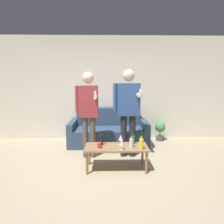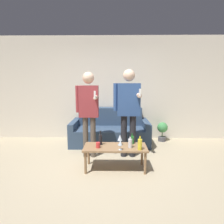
{
  "view_description": "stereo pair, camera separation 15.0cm",
  "coord_description": "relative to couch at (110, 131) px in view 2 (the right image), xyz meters",
  "views": [
    {
      "loc": [
        0.08,
        -3.12,
        1.56
      ],
      "look_at": [
        0.17,
        0.72,
        0.95
      ],
      "focal_mm": 32.0,
      "sensor_mm": 36.0,
      "label": 1
    },
    {
      "loc": [
        0.23,
        -3.12,
        1.56
      ],
      "look_at": [
        0.17,
        0.72,
        0.95
      ],
      "focal_mm": 32.0,
      "sensor_mm": 36.0,
      "label": 2
    }
  ],
  "objects": [
    {
      "name": "ground_plane",
      "position": [
        -0.1,
        -1.75,
        -0.3
      ],
      "size": [
        16.0,
        16.0,
        0.0
      ],
      "primitive_type": "plane",
      "color": "tan"
    },
    {
      "name": "wall_back",
      "position": [
        -0.1,
        0.46,
        1.05
      ],
      "size": [
        8.0,
        0.06,
        2.7
      ],
      "color": "beige",
      "rests_on": "ground_plane"
    },
    {
      "name": "couch",
      "position": [
        0.0,
        0.0,
        0.0
      ],
      "size": [
        1.9,
        0.95,
        0.87
      ],
      "color": "#334760",
      "rests_on": "ground_plane"
    },
    {
      "name": "coffee_table",
      "position": [
        0.13,
        -1.52,
        0.06
      ],
      "size": [
        1.1,
        0.5,
        0.42
      ],
      "color": "#8E6B47",
      "rests_on": "ground_plane"
    },
    {
      "name": "bottle_orange",
      "position": [
        0.39,
        -1.58,
        0.2
      ],
      "size": [
        0.07,
        0.07,
        0.21
      ],
      "color": "silver",
      "rests_on": "coffee_table"
    },
    {
      "name": "bottle_green",
      "position": [
        -0.13,
        -1.43,
        0.21
      ],
      "size": [
        0.06,
        0.06,
        0.26
      ],
      "color": "black",
      "rests_on": "coffee_table"
    },
    {
      "name": "bottle_dark",
      "position": [
        0.54,
        -1.68,
        0.21
      ],
      "size": [
        0.07,
        0.07,
        0.25
      ],
      "color": "yellow",
      "rests_on": "coffee_table"
    },
    {
      "name": "bottle_yellow",
      "position": [
        0.44,
        -1.36,
        0.19
      ],
      "size": [
        0.07,
        0.07,
        0.19
      ],
      "color": "#23752D",
      "rests_on": "coffee_table"
    },
    {
      "name": "wine_glass_near",
      "position": [
        0.22,
        -1.69,
        0.23
      ],
      "size": [
        0.07,
        0.07,
        0.18
      ],
      "color": "silver",
      "rests_on": "coffee_table"
    },
    {
      "name": "wine_glass_far",
      "position": [
        0.21,
        -1.43,
        0.24
      ],
      "size": [
        0.08,
        0.08,
        0.19
      ],
      "color": "silver",
      "rests_on": "coffee_table"
    },
    {
      "name": "cup_on_table",
      "position": [
        -0.16,
        -1.59,
        0.16
      ],
      "size": [
        0.07,
        0.07,
        0.1
      ],
      "color": "red",
      "rests_on": "coffee_table"
    },
    {
      "name": "person_standing_left",
      "position": [
        -0.4,
        -0.95,
        0.74
      ],
      "size": [
        0.45,
        0.43,
        1.73
      ],
      "color": "brown",
      "rests_on": "ground_plane"
    },
    {
      "name": "person_standing_right",
      "position": [
        0.39,
        -0.9,
        0.74
      ],
      "size": [
        0.53,
        0.46,
        1.78
      ],
      "color": "#232328",
      "rests_on": "ground_plane"
    },
    {
      "name": "potted_plant",
      "position": [
        1.35,
        0.17,
        -0.0
      ],
      "size": [
        0.27,
        0.27,
        0.49
      ],
      "color": "#4C4C51",
      "rests_on": "ground_plane"
    }
  ]
}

